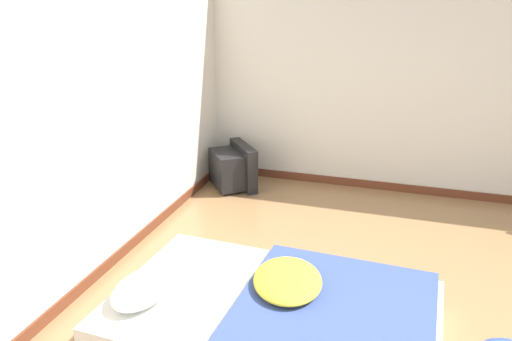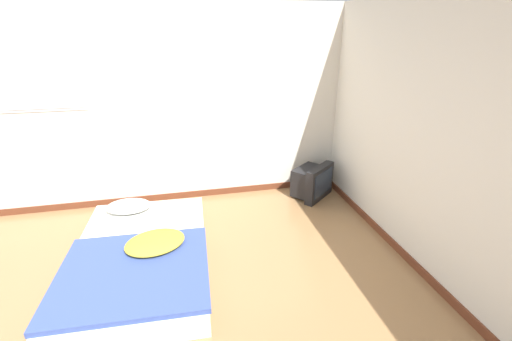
# 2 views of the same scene
# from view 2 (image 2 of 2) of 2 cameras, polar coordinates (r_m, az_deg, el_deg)

# --- Properties ---
(wall_back) EXTENTS (8.35, 0.08, 2.60)m
(wall_back) POSITION_cam_2_polar(r_m,az_deg,el_deg) (4.76, -22.03, 9.07)
(wall_back) COLOR silver
(wall_back) RESTS_ON ground_plane
(wall_right) EXTENTS (0.08, 7.97, 2.60)m
(wall_right) POSITION_cam_2_polar(r_m,az_deg,el_deg) (3.03, 36.43, -0.97)
(wall_right) COLOR silver
(wall_right) RESTS_ON ground_plane
(mattress_bed) EXTENTS (1.42, 2.14, 0.35)m
(mattress_bed) POSITION_cam_2_polar(r_m,az_deg,el_deg) (3.79, -18.70, -13.24)
(mattress_bed) COLOR silver
(mattress_bed) RESTS_ON ground_plane
(crt_tv) EXTENTS (0.67, 0.65, 0.49)m
(crt_tv) POSITION_cam_2_polar(r_m,az_deg,el_deg) (5.00, 9.33, -1.81)
(crt_tv) COLOR black
(crt_tv) RESTS_ON ground_plane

